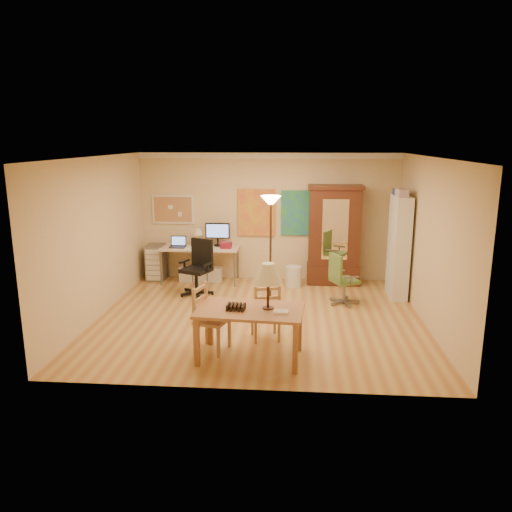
# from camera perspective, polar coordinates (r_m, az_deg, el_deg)

# --- Properties ---
(floor) EXTENTS (5.50, 5.50, 0.00)m
(floor) POSITION_cam_1_polar(r_m,az_deg,el_deg) (8.58, 0.41, -7.08)
(floor) COLOR #AE733D
(floor) RESTS_ON ground
(crown_molding) EXTENTS (5.50, 0.08, 0.12)m
(crown_molding) POSITION_cam_1_polar(r_m,az_deg,el_deg) (10.50, 1.43, 11.39)
(crown_molding) COLOR white
(crown_molding) RESTS_ON floor
(corkboard) EXTENTS (0.90, 0.04, 0.62)m
(corkboard) POSITION_cam_1_polar(r_m,az_deg,el_deg) (10.92, -9.46, 5.28)
(corkboard) COLOR tan
(corkboard) RESTS_ON floor
(art_panel_left) EXTENTS (0.80, 0.04, 1.00)m
(art_panel_left) POSITION_cam_1_polar(r_m,az_deg,el_deg) (10.63, 0.04, 4.98)
(art_panel_left) COLOR gold
(art_panel_left) RESTS_ON floor
(art_panel_right) EXTENTS (0.75, 0.04, 0.95)m
(art_panel_right) POSITION_cam_1_polar(r_m,az_deg,el_deg) (10.60, 4.92, 4.91)
(art_panel_right) COLOR teal
(art_panel_right) RESTS_ON floor
(dining_table) EXTENTS (1.51, 0.98, 1.36)m
(dining_table) POSITION_cam_1_polar(r_m,az_deg,el_deg) (6.79, 0.07, -4.95)
(dining_table) COLOR olive
(dining_table) RESTS_ON floor
(ladder_chair_back) EXTENTS (0.49, 0.48, 0.89)m
(ladder_chair_back) POSITION_cam_1_polar(r_m,az_deg,el_deg) (7.57, 1.13, -6.56)
(ladder_chair_back) COLOR #A5874B
(ladder_chair_back) RESTS_ON floor
(ladder_chair_left) EXTENTS (0.53, 0.54, 0.96)m
(ladder_chair_left) POSITION_cam_1_polar(r_m,az_deg,el_deg) (7.21, -5.27, -7.37)
(ladder_chair_left) COLOR #A5874B
(ladder_chair_left) RESTS_ON floor
(torchiere_lamp) EXTENTS (0.36, 0.36, 2.00)m
(torchiere_lamp) POSITION_cam_1_polar(r_m,az_deg,el_deg) (8.89, 1.69, 4.35)
(torchiere_lamp) COLOR #42271A
(torchiere_lamp) RESTS_ON floor
(computer_desk) EXTENTS (1.65, 0.72, 1.25)m
(computer_desk) POSITION_cam_1_polar(r_m,az_deg,el_deg) (10.67, -6.21, -0.50)
(computer_desk) COLOR beige
(computer_desk) RESTS_ON floor
(office_chair_black) EXTENTS (0.67, 0.67, 1.08)m
(office_chair_black) POSITION_cam_1_polar(r_m,az_deg,el_deg) (9.82, -6.70, -2.75)
(office_chair_black) COLOR black
(office_chair_black) RESTS_ON floor
(office_chair_green) EXTENTS (0.59, 0.59, 0.95)m
(office_chair_green) POSITION_cam_1_polar(r_m,az_deg,el_deg) (9.34, 9.85, -3.91)
(office_chair_green) COLOR slate
(office_chair_green) RESTS_ON floor
(drawer_cart) EXTENTS (0.38, 0.46, 0.76)m
(drawer_cart) POSITION_cam_1_polar(r_m,az_deg,el_deg) (10.97, -11.34, -0.71)
(drawer_cart) COLOR slate
(drawer_cart) RESTS_ON floor
(armoire) EXTENTS (1.12, 0.53, 2.06)m
(armoire) POSITION_cam_1_polar(r_m,az_deg,el_deg) (10.50, 8.88, 1.65)
(armoire) COLOR #371A0F
(armoire) RESTS_ON floor
(bookshelf) EXTENTS (0.29, 0.78, 1.95)m
(bookshelf) POSITION_cam_1_polar(r_m,az_deg,el_deg) (9.85, 15.99, 0.95)
(bookshelf) COLOR white
(bookshelf) RESTS_ON floor
(wastebin) EXTENTS (0.34, 0.34, 0.42)m
(wastebin) POSITION_cam_1_polar(r_m,az_deg,el_deg) (10.33, 4.32, -2.34)
(wastebin) COLOR silver
(wastebin) RESTS_ON floor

